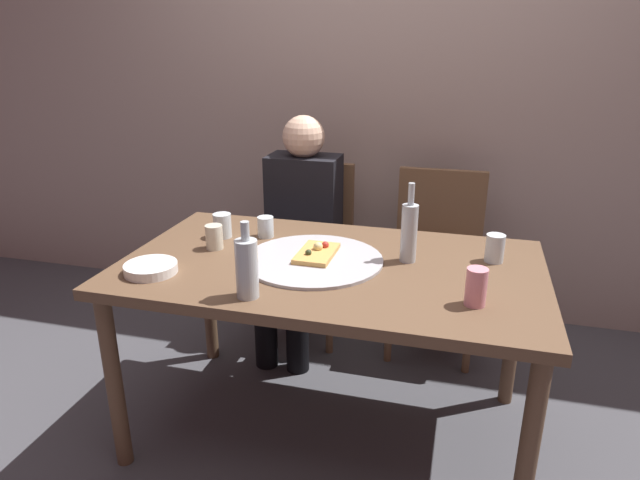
# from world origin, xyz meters

# --- Properties ---
(ground_plane) EXTENTS (8.00, 8.00, 0.00)m
(ground_plane) POSITION_xyz_m (0.00, 0.00, 0.00)
(ground_plane) COLOR #424247
(back_wall) EXTENTS (6.00, 0.10, 2.60)m
(back_wall) POSITION_xyz_m (0.00, 1.26, 1.30)
(back_wall) COLOR gray
(back_wall) RESTS_ON ground_plane
(dining_table) EXTENTS (1.54, 0.89, 0.74)m
(dining_table) POSITION_xyz_m (0.00, 0.00, 0.67)
(dining_table) COLOR brown
(dining_table) RESTS_ON ground_plane
(pizza_tray) EXTENTS (0.52, 0.52, 0.01)m
(pizza_tray) POSITION_xyz_m (-0.07, -0.00, 0.75)
(pizza_tray) COLOR #ADADB2
(pizza_tray) RESTS_ON dining_table
(pizza_slice_last) EXTENTS (0.13, 0.22, 0.05)m
(pizza_slice_last) POSITION_xyz_m (-0.06, 0.03, 0.77)
(pizza_slice_last) COLOR tan
(pizza_slice_last) RESTS_ON pizza_tray
(wine_bottle) EXTENTS (0.07, 0.07, 0.25)m
(wine_bottle) POSITION_xyz_m (-0.19, -0.34, 0.85)
(wine_bottle) COLOR #B2BCC1
(wine_bottle) RESTS_ON dining_table
(beer_bottle) EXTENTS (0.06, 0.06, 0.30)m
(beer_bottle) POSITION_xyz_m (0.27, 0.10, 0.86)
(beer_bottle) COLOR #B2BCC1
(beer_bottle) RESTS_ON dining_table
(tumbler_near) EXTENTS (0.07, 0.07, 0.10)m
(tumbler_near) POSITION_xyz_m (-0.48, 0.03, 0.79)
(tumbler_near) COLOR beige
(tumbler_near) RESTS_ON dining_table
(tumbler_far) EXTENTS (0.07, 0.07, 0.09)m
(tumbler_far) POSITION_xyz_m (-0.33, 0.21, 0.79)
(tumbler_far) COLOR silver
(tumbler_far) RESTS_ON dining_table
(wine_glass) EXTENTS (0.07, 0.07, 0.10)m
(wine_glass) POSITION_xyz_m (0.58, 0.17, 0.80)
(wine_glass) COLOR silver
(wine_glass) RESTS_ON dining_table
(short_glass) EXTENTS (0.08, 0.08, 0.10)m
(short_glass) POSITION_xyz_m (-0.50, 0.16, 0.79)
(short_glass) COLOR silver
(short_glass) RESTS_ON dining_table
(soda_can) EXTENTS (0.07, 0.07, 0.12)m
(soda_can) POSITION_xyz_m (0.52, -0.21, 0.80)
(soda_can) COLOR pink
(soda_can) RESTS_ON dining_table
(plate_stack) EXTENTS (0.19, 0.19, 0.03)m
(plate_stack) POSITION_xyz_m (-0.59, -0.25, 0.76)
(plate_stack) COLOR white
(plate_stack) RESTS_ON dining_table
(chair_left) EXTENTS (0.44, 0.44, 0.90)m
(chair_left) POSITION_xyz_m (-0.34, 0.85, 0.51)
(chair_left) COLOR brown
(chair_left) RESTS_ON ground_plane
(chair_right) EXTENTS (0.44, 0.44, 0.90)m
(chair_right) POSITION_xyz_m (0.34, 0.85, 0.51)
(chair_right) COLOR brown
(chair_right) RESTS_ON ground_plane
(guest_in_sweater) EXTENTS (0.36, 0.56, 1.17)m
(guest_in_sweater) POSITION_xyz_m (-0.34, 0.70, 0.64)
(guest_in_sweater) COLOR black
(guest_in_sweater) RESTS_ON ground_plane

